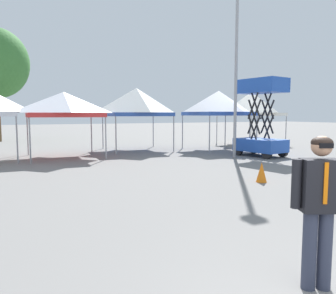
# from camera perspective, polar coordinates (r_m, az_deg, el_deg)

# --- Properties ---
(canopy_tent_center) EXTENTS (3.38, 3.38, 3.06)m
(canopy_tent_center) POSITION_cam_1_polar(r_m,az_deg,el_deg) (16.31, -17.50, 6.98)
(canopy_tent_center) COLOR #9E9EA3
(canopy_tent_center) RESTS_ON ground
(canopy_tent_left_of_center) EXTENTS (3.51, 3.51, 3.49)m
(canopy_tent_left_of_center) POSITION_cam_1_polar(r_m,az_deg,el_deg) (18.79, -5.47, 7.70)
(canopy_tent_left_of_center) COLOR #9E9EA3
(canopy_tent_left_of_center) RESTS_ON ground
(canopy_tent_behind_center) EXTENTS (3.26, 3.26, 3.35)m
(canopy_tent_behind_center) POSITION_cam_1_polar(r_m,az_deg,el_deg) (19.08, 8.70, 7.46)
(canopy_tent_behind_center) COLOR #9E9EA3
(canopy_tent_behind_center) RESTS_ON ground
(canopy_tent_behind_right) EXTENTS (3.61, 3.61, 3.52)m
(canopy_tent_behind_right) POSITION_cam_1_polar(r_m,az_deg,el_deg) (23.16, 14.11, 7.21)
(canopy_tent_behind_right) COLOR #9E9EA3
(canopy_tent_behind_right) RESTS_ON ground
(scissor_lift) EXTENTS (1.77, 2.50, 3.70)m
(scissor_lift) POSITION_cam_1_polar(r_m,az_deg,el_deg) (16.61, 15.63, 2.39)
(scissor_lift) COLOR black
(scissor_lift) RESTS_ON ground
(person_foreground) EXTENTS (0.60, 0.40, 1.78)m
(person_foreground) POSITION_cam_1_polar(r_m,az_deg,el_deg) (4.17, 24.59, -8.53)
(person_foreground) COLOR #33384C
(person_foreground) RESTS_ON ground
(light_pole_near_lift) EXTENTS (0.36, 0.36, 9.52)m
(light_pole_near_lift) POSITION_cam_1_polar(r_m,az_deg,el_deg) (16.22, 11.72, 17.31)
(light_pole_near_lift) COLOR #9E9EA3
(light_pole_near_lift) RESTS_ON ground
(traffic_cone_lot_center) EXTENTS (0.32, 0.32, 0.60)m
(traffic_cone_lot_center) POSITION_cam_1_polar(r_m,az_deg,el_deg) (10.30, 15.80, -4.19)
(traffic_cone_lot_center) COLOR orange
(traffic_cone_lot_center) RESTS_ON ground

